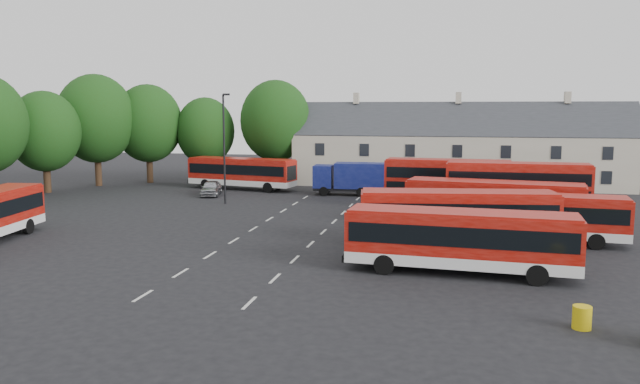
{
  "coord_description": "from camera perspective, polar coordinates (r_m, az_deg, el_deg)",
  "views": [
    {
      "loc": [
        13.33,
        -38.82,
        8.32
      ],
      "look_at": [
        3.95,
        5.89,
        2.2
      ],
      "focal_mm": 35.0,
      "sensor_mm": 36.0,
      "label": 1
    }
  ],
  "objects": [
    {
      "name": "bus_row_d",
      "position": [
        41.12,
        19.1,
        -1.87
      ],
      "size": [
        10.97,
        3.5,
        3.05
      ],
      "rotation": [
        0.0,
        0.0,
        -0.1
      ],
      "color": "silver",
      "rests_on": "ground"
    },
    {
      "name": "grit_bin",
      "position": [
        26.14,
        22.83,
        -10.53
      ],
      "size": [
        0.71,
        0.71,
        0.88
      ],
      "primitive_type": "cylinder",
      "color": "gold",
      "rests_on": "ground"
    },
    {
      "name": "silver_car",
      "position": [
        60.97,
        -9.94,
        0.36
      ],
      "size": [
        2.65,
        4.53,
        1.45
      ],
      "primitive_type": "imported",
      "rotation": [
        0.0,
        0.0,
        0.23
      ],
      "color": "#A2A5AA",
      "rests_on": "ground"
    },
    {
      "name": "ground",
      "position": [
        41.88,
        -6.97,
        -3.89
      ],
      "size": [
        140.0,
        140.0,
        0.0
      ],
      "primitive_type": "plane",
      "color": "black",
      "rests_on": "ground"
    },
    {
      "name": "lamppost",
      "position": [
        55.03,
        -8.74,
        4.22
      ],
      "size": [
        0.66,
        0.26,
        9.62
      ],
      "rotation": [
        0.0,
        0.0,
        0.04
      ],
      "color": "black",
      "rests_on": "ground"
    },
    {
      "name": "bus_north",
      "position": [
        64.92,
        -7.17,
        1.94
      ],
      "size": [
        11.75,
        4.8,
        3.24
      ],
      "rotation": [
        0.0,
        0.0,
        -0.2
      ],
      "color": "silver",
      "rests_on": "ground"
    },
    {
      "name": "bus_dd_north",
      "position": [
        52.54,
        11.58,
        0.98
      ],
      "size": [
        10.32,
        3.04,
        4.17
      ],
      "rotation": [
        0.0,
        0.0,
        -0.07
      ],
      "color": "silver",
      "rests_on": "ground"
    },
    {
      "name": "lane_markings",
      "position": [
        43.04,
        -2.95,
        -3.52
      ],
      "size": [
        5.15,
        33.8,
        0.01
      ],
      "color": "beige",
      "rests_on": "ground"
    },
    {
      "name": "bus_row_b",
      "position": [
        34.46,
        12.73,
        -3.59
      ],
      "size": [
        10.21,
        2.58,
        2.87
      ],
      "rotation": [
        0.0,
        0.0,
        -0.02
      ],
      "color": "silver",
      "rests_on": "ground"
    },
    {
      "name": "bus_row_c",
      "position": [
        39.09,
        12.47,
        -1.84
      ],
      "size": [
        12.08,
        4.26,
        3.34
      ],
      "rotation": [
        0.0,
        0.0,
        0.14
      ],
      "color": "silver",
      "rests_on": "ground"
    },
    {
      "name": "terrace_houses",
      "position": [
        68.97,
        12.41,
        3.75
      ],
      "size": [
        35.7,
        7.13,
        10.06
      ],
      "color": "beige",
      "rests_on": "ground"
    },
    {
      "name": "bus_dd_south",
      "position": [
        49.32,
        17.56,
        0.44
      ],
      "size": [
        10.56,
        2.77,
        4.3
      ],
      "rotation": [
        0.0,
        0.0,
        -0.03
      ],
      "color": "silver",
      "rests_on": "ground"
    },
    {
      "name": "bus_row_a",
      "position": [
        32.2,
        12.73,
        -3.99
      ],
      "size": [
        11.58,
        3.45,
        3.23
      ],
      "rotation": [
        0.0,
        0.0,
        -0.07
      ],
      "color": "silver",
      "rests_on": "ground"
    },
    {
      "name": "box_truck",
      "position": [
        60.23,
        2.97,
        1.37
      ],
      "size": [
        7.27,
        2.54,
        3.14
      ],
      "rotation": [
        0.0,
        0.0,
        0.04
      ],
      "color": "black",
      "rests_on": "ground"
    },
    {
      "name": "treeline",
      "position": [
        67.45,
        -18.59,
        5.85
      ],
      "size": [
        29.92,
        32.59,
        12.01
      ],
      "color": "black",
      "rests_on": "ground"
    },
    {
      "name": "bus_row_e",
      "position": [
        44.68,
        15.58,
        -0.76
      ],
      "size": [
        12.17,
        4.62,
        3.36
      ],
      "rotation": [
        0.0,
        0.0,
        -0.17
      ],
      "color": "silver",
      "rests_on": "ground"
    }
  ]
}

